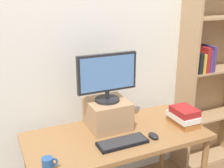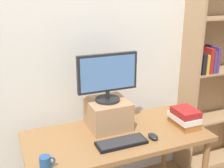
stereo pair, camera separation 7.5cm
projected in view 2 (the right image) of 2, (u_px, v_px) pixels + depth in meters
The scene contains 9 objects.
back_wall at pixel (94, 52), 2.44m from camera, with size 7.00×0.08×2.60m.
desk at pixel (116, 143), 2.22m from camera, with size 1.42×0.68×0.74m.
bookshelf_unit at pixel (215, 69), 2.84m from camera, with size 0.72×0.28×2.07m.
riser_box at pixel (108, 114), 2.28m from camera, with size 0.32×0.33×0.23m.
computer_monitor at pixel (108, 76), 2.18m from camera, with size 0.49×0.20×0.38m.
keyboard at pixel (121, 143), 2.05m from camera, with size 0.37×0.14×0.02m.
computer_mouse at pixel (153, 136), 2.12m from camera, with size 0.06×0.10×0.04m.
book_stack at pixel (185, 118), 2.30m from camera, with size 0.17×0.26×0.15m.
coffee_mug at pixel (46, 163), 1.75m from camera, with size 0.10×0.07×0.09m.
Camera 2 is at (-0.78, -1.79, 1.81)m, focal length 45.00 mm.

